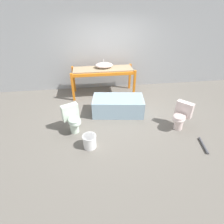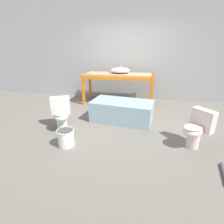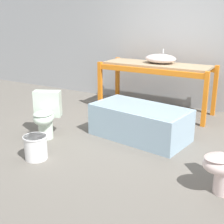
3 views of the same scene
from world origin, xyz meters
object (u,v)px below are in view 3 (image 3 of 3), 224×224
(toilet_near, at_px, (46,114))
(bucket_white, at_px, (36,147))
(sink_basin, at_px, (160,59))
(bathtub_main, at_px, (140,120))

(toilet_near, bearing_deg, bucket_white, -84.29)
(sink_basin, distance_m, toilet_near, 2.34)
(bathtub_main, distance_m, bucket_white, 1.56)
(sink_basin, distance_m, bucket_white, 2.85)
(sink_basin, height_order, toilet_near, sink_basin)
(bathtub_main, bearing_deg, bucket_white, -114.57)
(toilet_near, distance_m, bucket_white, 0.76)
(sink_basin, relative_size, bucket_white, 1.84)
(bucket_white, bearing_deg, bathtub_main, 57.16)
(sink_basin, relative_size, toilet_near, 0.84)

